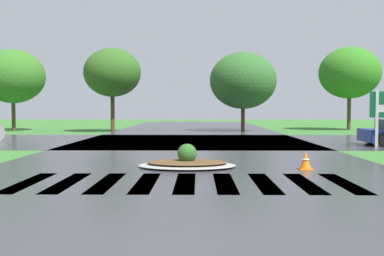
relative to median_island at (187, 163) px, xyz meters
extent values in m
cube|color=#35353A|center=(0.02, 1.68, -0.13)|extent=(11.64, 80.00, 0.01)
cube|color=#35353A|center=(0.02, 10.27, -0.13)|extent=(90.00, 10.48, 0.01)
cube|color=white|center=(-3.58, -2.69, -0.13)|extent=(0.45, 2.91, 0.01)
cube|color=white|center=(-2.68, -2.69, -0.13)|extent=(0.45, 2.91, 0.01)
cube|color=white|center=(-1.78, -2.69, -0.13)|extent=(0.45, 2.91, 0.01)
cube|color=white|center=(-0.88, -2.69, -0.13)|extent=(0.45, 2.91, 0.01)
cube|color=white|center=(0.02, -2.69, -0.13)|extent=(0.45, 2.91, 0.01)
cube|color=white|center=(0.92, -2.69, -0.13)|extent=(0.45, 2.91, 0.01)
cube|color=white|center=(1.82, -2.69, -0.13)|extent=(0.45, 2.91, 0.01)
cube|color=white|center=(2.72, -2.69, -0.13)|extent=(0.45, 2.91, 0.01)
cube|color=white|center=(3.62, -2.69, -0.13)|extent=(0.45, 2.91, 0.01)
cube|color=white|center=(8.02, 6.67, 1.09)|extent=(0.16, 0.16, 2.46)
ellipsoid|color=#9E9B93|center=(0.00, 0.00, -0.08)|extent=(2.80, 1.91, 0.12)
ellipsoid|color=brown|center=(0.00, 0.00, 0.01)|extent=(2.30, 1.56, 0.10)
sphere|color=#2D6023|center=(0.00, 0.00, 0.26)|extent=(0.56, 0.56, 0.56)
cylinder|color=black|center=(8.52, 8.74, 0.18)|extent=(0.65, 0.24, 0.64)
cone|color=orange|center=(3.29, -0.44, 0.12)|extent=(0.33, 0.33, 0.52)
torus|color=white|center=(3.29, -0.44, 0.15)|extent=(0.21, 0.21, 0.04)
cube|color=orange|center=(3.29, -0.44, -0.12)|extent=(0.36, 0.36, 0.03)
cylinder|color=#4C3823|center=(-13.29, 20.27, 1.05)|extent=(0.28, 0.28, 2.38)
ellipsoid|color=#367223|center=(-13.29, 20.27, 3.87)|extent=(4.63, 4.63, 3.94)
cylinder|color=#4C3823|center=(-5.72, 18.94, 1.25)|extent=(0.28, 0.28, 2.77)
ellipsoid|color=#315D1E|center=(-5.72, 18.94, 4.03)|extent=(4.00, 4.00, 3.40)
cylinder|color=#4C3823|center=(3.53, 19.71, 0.85)|extent=(0.28, 0.28, 1.98)
ellipsoid|color=#30622A|center=(3.53, 19.71, 3.51)|extent=(4.78, 4.78, 4.06)
cylinder|color=#4C3823|center=(11.82, 21.84, 1.23)|extent=(0.28, 0.28, 2.74)
ellipsoid|color=#317A1F|center=(11.82, 21.84, 4.22)|extent=(4.60, 4.60, 3.91)
camera|label=1|loc=(0.32, -12.99, 1.58)|focal=42.55mm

